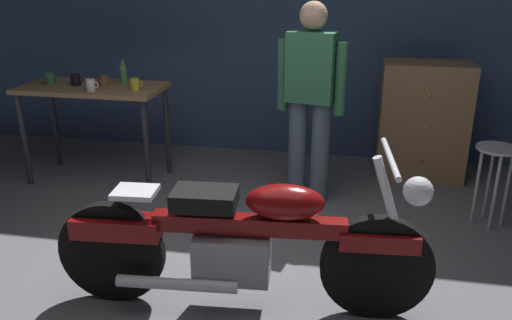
# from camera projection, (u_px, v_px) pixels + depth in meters

# --- Properties ---
(ground_plane) EXTENTS (12.00, 12.00, 0.00)m
(ground_plane) POSITION_uv_depth(u_px,v_px,m) (230.00, 297.00, 3.25)
(ground_plane) COLOR slate
(back_wall) EXTENTS (8.00, 0.12, 3.10)m
(back_wall) POSITION_uv_depth(u_px,v_px,m) (293.00, 5.00, 5.28)
(back_wall) COLOR #384C70
(back_wall) RESTS_ON ground_plane
(workbench) EXTENTS (1.30, 0.64, 0.90)m
(workbench) POSITION_uv_depth(u_px,v_px,m) (94.00, 98.00, 4.80)
(workbench) COLOR #99724C
(workbench) RESTS_ON ground_plane
(motorcycle) EXTENTS (2.19, 0.60, 1.00)m
(motorcycle) POSITION_uv_depth(u_px,v_px,m) (243.00, 240.00, 3.00)
(motorcycle) COLOR black
(motorcycle) RESTS_ON ground_plane
(person_standing) EXTENTS (0.56, 0.28, 1.67)m
(person_standing) POSITION_uv_depth(u_px,v_px,m) (311.00, 96.00, 4.28)
(person_standing) COLOR slate
(person_standing) RESTS_ON ground_plane
(shop_stool) EXTENTS (0.32, 0.32, 0.64)m
(shop_stool) POSITION_uv_depth(u_px,v_px,m) (496.00, 165.00, 4.00)
(shop_stool) COLOR #B2B2B7
(shop_stool) RESTS_ON ground_plane
(wooden_dresser) EXTENTS (0.80, 0.47, 1.10)m
(wooden_dresser) POSITION_uv_depth(u_px,v_px,m) (423.00, 121.00, 4.94)
(wooden_dresser) COLOR #99724C
(wooden_dresser) RESTS_ON ground_plane
(mug_brown_stoneware) EXTENTS (0.12, 0.09, 0.09)m
(mug_brown_stoneware) POSITION_uv_depth(u_px,v_px,m) (104.00, 80.00, 4.75)
(mug_brown_stoneware) COLOR brown
(mug_brown_stoneware) RESTS_ON workbench
(mug_white_ceramic) EXTENTS (0.11, 0.07, 0.11)m
(mug_white_ceramic) POSITION_uv_depth(u_px,v_px,m) (91.00, 85.00, 4.52)
(mug_white_ceramic) COLOR white
(mug_white_ceramic) RESTS_ON workbench
(mug_yellow_tall) EXTENTS (0.12, 0.08, 0.10)m
(mug_yellow_tall) POSITION_uv_depth(u_px,v_px,m) (135.00, 84.00, 4.57)
(mug_yellow_tall) COLOR yellow
(mug_yellow_tall) RESTS_ON workbench
(mug_black_matte) EXTENTS (0.12, 0.08, 0.10)m
(mug_black_matte) POSITION_uv_depth(u_px,v_px,m) (76.00, 80.00, 4.75)
(mug_black_matte) COLOR black
(mug_black_matte) RESTS_ON workbench
(mug_green_speckled) EXTENTS (0.12, 0.08, 0.11)m
(mug_green_speckled) POSITION_uv_depth(u_px,v_px,m) (50.00, 79.00, 4.79)
(mug_green_speckled) COLOR #3D7F4C
(mug_green_speckled) RESTS_ON workbench
(bottle) EXTENTS (0.06, 0.06, 0.24)m
(bottle) POSITION_uv_depth(u_px,v_px,m) (123.00, 74.00, 4.79)
(bottle) COLOR #4C8C4C
(bottle) RESTS_ON workbench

